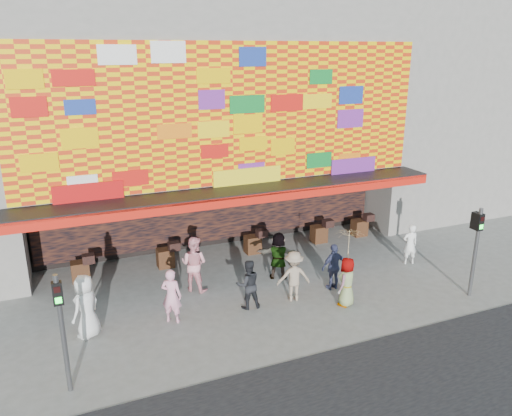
# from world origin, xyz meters

# --- Properties ---
(ground) EXTENTS (90.00, 90.00, 0.00)m
(ground) POSITION_xyz_m (0.00, 0.00, 0.00)
(ground) COLOR slate
(ground) RESTS_ON ground
(shop_building) EXTENTS (15.20, 9.40, 10.00)m
(shop_building) POSITION_xyz_m (0.00, 8.18, 5.23)
(shop_building) COLOR gray
(shop_building) RESTS_ON ground
(neighbor_right) EXTENTS (11.00, 8.00, 12.00)m
(neighbor_right) POSITION_xyz_m (13.00, 8.00, 6.00)
(neighbor_right) COLOR gray
(neighbor_right) RESTS_ON ground
(signal_left) EXTENTS (0.22, 0.20, 3.00)m
(signal_left) POSITION_xyz_m (-6.20, -1.50, 1.86)
(signal_left) COLOR #59595B
(signal_left) RESTS_ON ground
(signal_right) EXTENTS (0.22, 0.20, 3.00)m
(signal_right) POSITION_xyz_m (6.20, -1.50, 1.86)
(signal_right) COLOR #59595B
(signal_right) RESTS_ON ground
(ped_a) EXTENTS (1.07, 1.05, 1.86)m
(ped_a) POSITION_xyz_m (-5.57, 0.78, 0.93)
(ped_a) COLOR white
(ped_a) RESTS_ON ground
(ped_b) EXTENTS (0.73, 0.67, 1.68)m
(ped_b) POSITION_xyz_m (-3.20, 0.65, 0.84)
(ped_b) COLOR pink
(ped_b) RESTS_ON ground
(ped_c) EXTENTS (0.83, 0.68, 1.59)m
(ped_c) POSITION_xyz_m (-0.82, 0.56, 0.80)
(ped_c) COLOR black
(ped_c) RESTS_ON ground
(ped_d) EXTENTS (1.18, 0.84, 1.66)m
(ped_d) POSITION_xyz_m (0.72, 0.47, 0.83)
(ped_d) COLOR gray
(ped_d) RESTS_ON ground
(ped_e) EXTENTS (0.97, 0.46, 1.61)m
(ped_e) POSITION_xyz_m (2.31, 0.65, 0.80)
(ped_e) COLOR #383D62
(ped_e) RESTS_ON ground
(ped_f) EXTENTS (1.61, 1.23, 1.70)m
(ped_f) POSITION_xyz_m (0.95, 2.12, 0.85)
(ped_f) COLOR gray
(ped_f) RESTS_ON ground
(ped_g) EXTENTS (0.93, 0.85, 1.59)m
(ped_g) POSITION_xyz_m (2.10, -0.47, 0.80)
(ped_g) COLOR gray
(ped_g) RESTS_ON ground
(ped_h) EXTENTS (0.64, 0.49, 1.55)m
(ped_h) POSITION_xyz_m (6.03, 1.35, 0.78)
(ped_h) COLOR white
(ped_h) RESTS_ON ground
(ped_i) EXTENTS (1.16, 1.15, 1.90)m
(ped_i) POSITION_xyz_m (-2.02, 2.38, 0.95)
(ped_i) COLOR pink
(ped_i) RESTS_ON ground
(parasol) EXTENTS (0.95, 0.96, 1.77)m
(parasol) POSITION_xyz_m (2.10, -0.47, 2.11)
(parasol) COLOR #FFDFA0
(parasol) RESTS_ON ground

